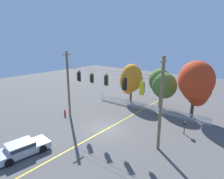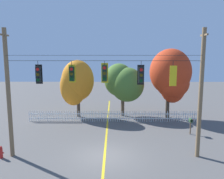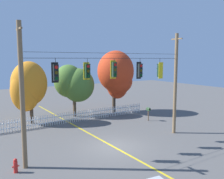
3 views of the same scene
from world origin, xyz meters
TOP-DOWN VIEW (x-y plane):
  - ground at (0.00, 0.00)m, footprint 80.00×80.00m
  - lane_centerline_stripe at (0.00, 0.00)m, footprint 0.16×36.00m
  - signal_support_span at (0.00, -0.00)m, footprint 12.45×1.10m
  - traffic_signal_northbound_primary at (-4.12, 0.01)m, footprint 0.43×0.38m
  - traffic_signal_northbound_secondary at (-2.03, 0.01)m, footprint 0.43×0.38m
  - traffic_signal_westbound_side at (0.03, 0.01)m, footprint 0.43×0.38m
  - traffic_signal_southbound_primary at (2.30, 0.01)m, footprint 0.43×0.38m
  - traffic_signal_eastbound_side at (4.28, -0.01)m, footprint 0.43×0.38m
  - white_picket_fence at (0.52, 7.89)m, footprint 16.63×0.06m
  - autumn_maple_near_fence at (-3.35, 9.79)m, footprint 3.52×3.00m
  - autumn_maple_mid at (1.64, 10.32)m, footprint 4.26×3.57m
  - autumn_oak_far_east at (6.47, 9.23)m, footprint 4.21×4.08m
  - parked_car at (-2.54, -8.05)m, footprint 2.42×4.54m
  - fire_hydrant at (-6.68, -0.34)m, footprint 0.38×0.22m
  - roadside_mailbox at (7.00, 4.26)m, footprint 0.25×0.44m

SIDE VIEW (x-z plane):
  - ground at x=0.00m, z-range 0.00..0.00m
  - lane_centerline_stripe at x=0.00m, z-range 0.00..0.01m
  - fire_hydrant at x=-6.68m, z-range -0.01..0.80m
  - white_picket_fence at x=0.52m, z-range 0.00..1.07m
  - parked_car at x=-2.54m, z-range 0.03..1.18m
  - roadside_mailbox at x=7.00m, z-range 0.43..1.79m
  - autumn_maple_mid at x=1.64m, z-range 0.78..6.40m
  - autumn_maple_near_fence at x=-3.35m, z-range 0.63..6.63m
  - signal_support_span at x=0.00m, z-range 0.09..8.35m
  - autumn_oak_far_east at x=6.47m, z-range 0.71..7.87m
  - traffic_signal_eastbound_side at x=4.28m, z-range 4.55..6.11m
  - traffic_signal_southbound_primary at x=2.30m, z-range 4.62..6.13m
  - traffic_signal_northbound_primary at x=-4.12m, z-range 4.68..6.14m
  - traffic_signal_northbound_secondary at x=-2.03m, z-range 4.76..6.13m
  - traffic_signal_westbound_side at x=0.03m, z-range 4.79..6.19m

